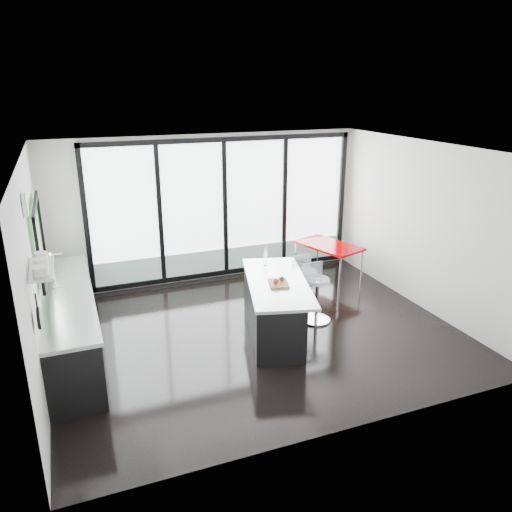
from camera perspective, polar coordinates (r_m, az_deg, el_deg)
name	(u,v)px	position (r m, az deg, el deg)	size (l,w,h in m)	color
floor	(257,332)	(7.84, 0.12, -8.73)	(6.00, 5.00, 0.00)	black
ceiling	(257,150)	(6.98, 0.14, 12.02)	(6.00, 5.00, 0.00)	white
wall_back	(223,215)	(9.65, -3.76, 4.74)	(6.00, 0.09, 2.80)	beige
wall_front	(347,318)	(5.21, 10.34, -6.96)	(6.00, 0.00, 2.80)	beige
wall_left	(36,255)	(7.05, -23.85, 0.10)	(0.26, 5.00, 2.80)	beige
wall_right	(424,227)	(8.80, 18.65, 3.21)	(0.00, 5.00, 2.80)	beige
counter_cabinets	(71,323)	(7.56, -20.43, -7.22)	(0.69, 3.24, 1.36)	black
island	(272,306)	(7.68, 1.88, -5.75)	(1.40, 2.24, 1.11)	black
bar_stool_near	(317,300)	(8.11, 6.95, -5.00)	(0.46, 0.46, 0.74)	silver
bar_stool_far	(305,291)	(8.41, 5.62, -4.02)	(0.47, 0.47, 0.74)	silver
red_table	(328,261)	(9.94, 8.22, -0.57)	(0.73, 1.28, 0.69)	#8C0001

